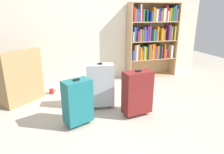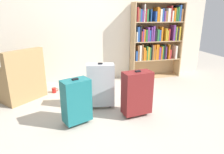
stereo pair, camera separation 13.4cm
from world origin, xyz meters
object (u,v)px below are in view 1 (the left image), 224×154
at_px(suitcase_teal, 78,101).
at_px(suitcase_dark_red, 137,92).
at_px(mug, 52,91).
at_px(armchair, 15,82).
at_px(suitcase_silver, 100,85).
at_px(bookshelf, 152,37).

distance_m(suitcase_teal, suitcase_dark_red, 0.88).
height_order(mug, suitcase_dark_red, suitcase_dark_red).
distance_m(mug, suitcase_teal, 1.33).
bearing_deg(suitcase_teal, armchair, 128.90).
relative_size(mug, suitcase_silver, 0.16).
height_order(suitcase_teal, suitcase_silver, suitcase_silver).
xyz_separation_m(suitcase_teal, suitcase_dark_red, (0.87, 0.02, 0.02)).
bearing_deg(suitcase_silver, mug, 132.45).
relative_size(bookshelf, mug, 14.11).
bearing_deg(armchair, bookshelf, 11.11).
bearing_deg(suitcase_dark_red, mug, 134.88).
bearing_deg(bookshelf, armchair, -168.89).
relative_size(bookshelf, suitcase_teal, 2.55).
bearing_deg(mug, bookshelf, 11.76).
relative_size(armchair, suitcase_teal, 1.49).
height_order(mug, suitcase_silver, suitcase_silver).
height_order(armchair, suitcase_teal, armchair).
distance_m(bookshelf, suitcase_silver, 2.11).
bearing_deg(suitcase_dark_red, suitcase_silver, 139.38).
height_order(bookshelf, suitcase_dark_red, bookshelf).
relative_size(suitcase_teal, suitcase_silver, 0.89).
xyz_separation_m(armchair, mug, (0.59, 0.09, -0.27)).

